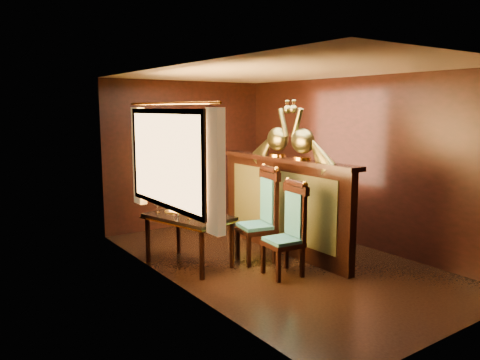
% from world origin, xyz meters
% --- Properties ---
extents(ground, '(5.00, 5.00, 0.00)m').
position_xyz_m(ground, '(0.00, 0.00, 0.00)').
color(ground, black).
rests_on(ground, ground).
extents(room_shell, '(3.04, 5.04, 2.52)m').
position_xyz_m(room_shell, '(-0.09, 0.02, 1.58)').
color(room_shell, black).
rests_on(room_shell, ground).
extents(partition, '(0.26, 2.70, 1.36)m').
position_xyz_m(partition, '(0.32, 0.30, 0.71)').
color(partition, black).
rests_on(partition, ground).
extents(dining_table, '(0.97, 1.28, 0.87)m').
position_xyz_m(dining_table, '(-1.05, 0.55, 0.60)').
color(dining_table, black).
rests_on(dining_table, ground).
extents(chair_left, '(0.47, 0.49, 1.19)m').
position_xyz_m(chair_left, '(-0.18, -0.45, 0.62)').
color(chair_left, black).
rests_on(chair_left, ground).
extents(chair_right, '(0.56, 0.57, 1.30)m').
position_xyz_m(chair_right, '(-0.12, 0.16, 0.68)').
color(chair_right, black).
rests_on(chair_right, ground).
extents(peacock_left, '(0.25, 0.67, 0.79)m').
position_xyz_m(peacock_left, '(0.33, -0.09, 1.76)').
color(peacock_left, '#174733').
rests_on(peacock_left, partition).
extents(peacock_right, '(0.25, 0.66, 0.79)m').
position_xyz_m(peacock_right, '(0.33, 0.43, 1.75)').
color(peacock_right, '#174733').
rests_on(peacock_right, partition).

